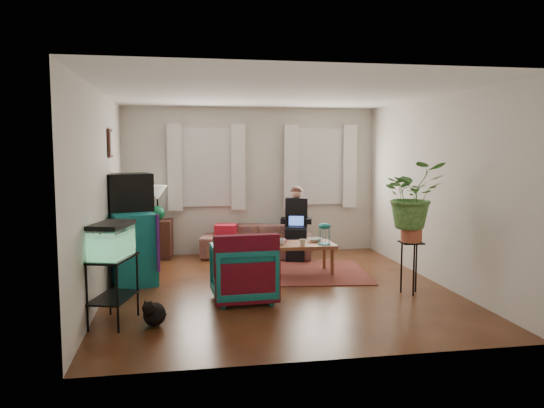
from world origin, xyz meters
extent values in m
cube|color=#4F2B14|center=(0.00, 0.00, 0.00)|extent=(4.50, 5.00, 0.01)
cube|color=white|center=(0.00, 0.00, 2.60)|extent=(4.50, 5.00, 0.01)
cube|color=silver|center=(0.00, 2.50, 1.30)|extent=(4.50, 0.01, 2.60)
cube|color=silver|center=(0.00, -2.50, 1.30)|extent=(4.50, 0.01, 2.60)
cube|color=silver|center=(-2.25, 0.00, 1.30)|extent=(0.01, 5.00, 2.60)
cube|color=silver|center=(2.25, 0.00, 1.30)|extent=(0.01, 5.00, 2.60)
cube|color=white|center=(-0.80, 2.48, 1.55)|extent=(1.08, 0.04, 1.38)
cube|color=white|center=(1.25, 2.48, 1.55)|extent=(1.08, 0.04, 1.38)
cube|color=white|center=(-0.80, 2.40, 1.55)|extent=(1.36, 0.06, 1.50)
cube|color=white|center=(1.25, 2.40, 1.55)|extent=(1.36, 0.06, 1.50)
cube|color=#3D2616|center=(-2.21, 0.85, 1.95)|extent=(0.04, 0.32, 0.40)
cube|color=maroon|center=(0.49, 0.77, 0.01)|extent=(2.17, 1.82, 0.01)
imported|color=brown|center=(0.03, 2.05, 0.37)|extent=(2.00, 1.19, 0.73)
cube|color=#402918|center=(-1.65, 2.28, 0.33)|extent=(0.50, 0.50, 0.66)
cube|color=navy|center=(-1.99, 0.78, 0.50)|extent=(0.83, 1.21, 0.99)
cube|color=black|center=(-2.00, 0.89, 1.26)|extent=(0.74, 0.70, 0.53)
cube|color=black|center=(-2.00, -1.14, 0.36)|extent=(0.53, 0.72, 0.72)
cube|color=#7FD899|center=(-2.00, -1.14, 0.92)|extent=(0.47, 0.66, 0.38)
ellipsoid|color=black|center=(-1.57, -1.30, 0.16)|extent=(0.35, 0.43, 0.31)
imported|color=#126B71|center=(-0.52, -0.50, 0.39)|extent=(0.78, 0.74, 0.77)
cube|color=#9E0A0A|center=(-0.51, -0.79, 0.55)|extent=(0.78, 0.21, 0.64)
cube|color=brown|center=(0.44, 0.75, 0.23)|extent=(1.13, 0.63, 0.46)
imported|color=white|center=(0.18, 0.65, 0.51)|extent=(0.13, 0.13, 0.10)
imported|color=beige|center=(0.48, 0.56, 0.51)|extent=(0.10, 0.10, 0.10)
imported|color=white|center=(0.74, 0.84, 0.49)|extent=(0.22, 0.22, 0.05)
cylinder|color=#B21414|center=(0.14, 0.90, 0.48)|extent=(0.35, 0.35, 0.04)
cube|color=black|center=(1.65, -0.58, 0.34)|extent=(0.30, 0.30, 0.68)
imported|color=#599947|center=(1.65, -0.58, 1.15)|extent=(0.82, 0.72, 0.86)
camera|label=1|loc=(-1.29, -6.89, 1.88)|focal=35.00mm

